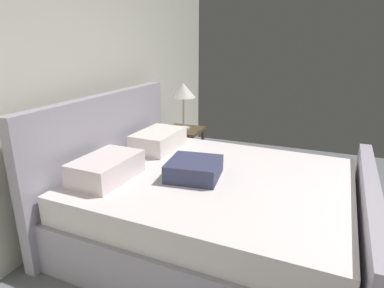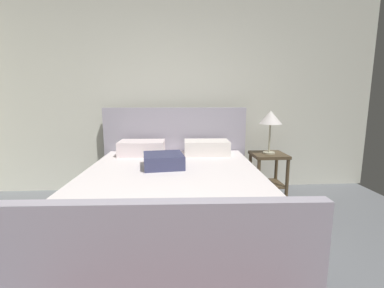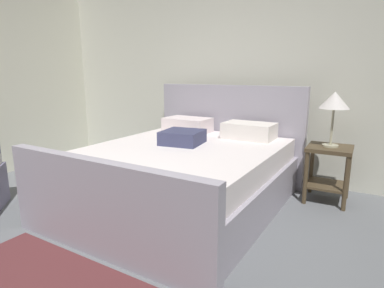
{
  "view_description": "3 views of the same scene",
  "coord_description": "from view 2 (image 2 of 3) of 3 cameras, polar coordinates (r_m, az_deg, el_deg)",
  "views": [
    {
      "loc": [
        -2.45,
        0.61,
        1.68
      ],
      "look_at": [
        0.16,
        1.67,
        0.77
      ],
      "focal_mm": 30.8,
      "sensor_mm": 36.0,
      "label": 1
    },
    {
      "loc": [
        -0.08,
        -1.21,
        1.33
      ],
      "look_at": [
        0.11,
        1.52,
        0.86
      ],
      "focal_mm": 24.94,
      "sensor_mm": 36.0,
      "label": 2
    },
    {
      "loc": [
        1.49,
        -1.35,
        1.35
      ],
      "look_at": [
        0.06,
        1.26,
        0.69
      ],
      "focal_mm": 30.02,
      "sensor_mm": 36.0,
      "label": 3
    }
  ],
  "objects": [
    {
      "name": "nightstand_right",
      "position": [
        3.75,
        15.95,
        -4.9
      ],
      "size": [
        0.44,
        0.44,
        0.6
      ],
      "color": "#4A3B26",
      "rests_on": "ground"
    },
    {
      "name": "bed",
      "position": [
        2.79,
        -4.2,
        -10.88
      ],
      "size": [
        2.02,
        2.37,
        1.2
      ],
      "color": "#A59EAD",
      "rests_on": "ground"
    },
    {
      "name": "wall_back",
      "position": [
        3.92,
        -2.85,
        11.04
      ],
      "size": [
        5.72,
        0.12,
        2.83
      ],
      "primitive_type": "cube",
      "color": "beige",
      "rests_on": "ground"
    },
    {
      "name": "table_lamp_right",
      "position": [
        3.65,
        16.44,
        5.2
      ],
      "size": [
        0.3,
        0.3,
        0.57
      ],
      "color": "#B7B293",
      "rests_on": "nightstand_right"
    }
  ]
}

